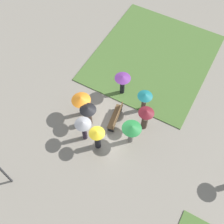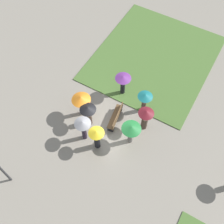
{
  "view_description": "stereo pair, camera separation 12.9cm",
  "coord_description": "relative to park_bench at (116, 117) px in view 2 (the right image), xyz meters",
  "views": [
    {
      "loc": [
        7.24,
        4.47,
        15.41
      ],
      "look_at": [
        -0.71,
        0.05,
        0.65
      ],
      "focal_mm": 45.0,
      "sensor_mm": 36.0,
      "label": 1
    },
    {
      "loc": [
        7.18,
        4.58,
        15.41
      ],
      "look_at": [
        -0.71,
        0.05,
        0.65
      ],
      "focal_mm": 45.0,
      "sensor_mm": 36.0,
      "label": 2
    }
  ],
  "objects": [
    {
      "name": "crowd_person_green",
      "position": [
        0.81,
        1.43,
        0.93
      ],
      "size": [
        1.14,
        1.14,
        1.79
      ],
      "rotation": [
        0.0,
        0.0,
        5.17
      ],
      "color": "slate",
      "rests_on": "ground_plane"
    },
    {
      "name": "crowd_person_black",
      "position": [
        0.98,
        -1.35,
        0.76
      ],
      "size": [
        0.99,
        0.99,
        1.8
      ],
      "rotation": [
        0.0,
        0.0,
        4.42
      ],
      "color": "#47382D",
      "rests_on": "ground_plane"
    },
    {
      "name": "park_bench",
      "position": [
        0.0,
        0.0,
        0.0
      ],
      "size": [
        1.89,
        0.72,
        0.9
      ],
      "rotation": [
        0.0,
        0.0,
        0.17
      ],
      "color": "brown",
      "rests_on": "ground_plane"
    },
    {
      "name": "crowd_person_teal",
      "position": [
        -1.57,
        1.12,
        0.76
      ],
      "size": [
        0.93,
        0.93,
        1.7
      ],
      "rotation": [
        0.0,
        0.0,
        1.35
      ],
      "color": "#47382D",
      "rests_on": "ground_plane"
    },
    {
      "name": "crowd_person_maroon",
      "position": [
        -0.46,
        1.72,
        0.74
      ],
      "size": [
        0.94,
        0.94,
        1.85
      ],
      "rotation": [
        0.0,
        0.0,
        4.89
      ],
      "color": "#47382D",
      "rests_on": "ground_plane"
    },
    {
      "name": "crowd_person_yellow",
      "position": [
        2.08,
        -0.09,
        0.77
      ],
      "size": [
        0.91,
        0.91,
        1.86
      ],
      "rotation": [
        0.0,
        0.0,
        0.21
      ],
      "color": "black",
      "rests_on": "ground_plane"
    },
    {
      "name": "crowd_person_orange",
      "position": [
        0.57,
        -2.09,
        0.99
      ],
      "size": [
        1.17,
        1.17,
        1.82
      ],
      "rotation": [
        0.0,
        0.0,
        1.55
      ],
      "color": "#2D2333",
      "rests_on": "ground_plane"
    },
    {
      "name": "crowd_person_grey",
      "position": [
        1.97,
        -1.06,
        0.93
      ],
      "size": [
        0.97,
        0.97,
        1.9
      ],
      "rotation": [
        0.0,
        0.0,
        3.62
      ],
      "color": "#2D2333",
      "rests_on": "ground_plane"
    },
    {
      "name": "lawn_patch_near",
      "position": [
        -5.98,
        -0.2,
        -0.44
      ],
      "size": [
        9.25,
        8.02,
        0.06
      ],
      "color": "#4C7033",
      "rests_on": "ground_plane"
    },
    {
      "name": "ground_plane",
      "position": [
        0.64,
        -0.37,
        -0.47
      ],
      "size": [
        90.0,
        90.0,
        0.0
      ],
      "primitive_type": "plane",
      "color": "gray"
    },
    {
      "name": "crowd_person_purple",
      "position": [
        -2.11,
        -0.69,
        0.78
      ],
      "size": [
        1.03,
        1.03,
        1.71
      ],
      "rotation": [
        0.0,
        0.0,
        3.03
      ],
      "color": "black",
      "rests_on": "ground_plane"
    }
  ]
}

